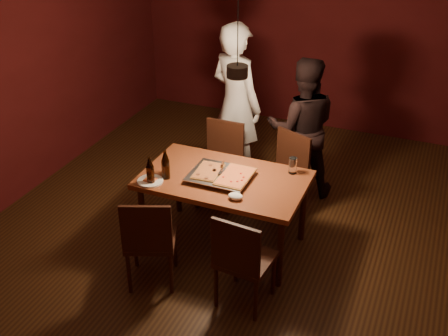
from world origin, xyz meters
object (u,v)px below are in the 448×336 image
at_px(chair_near_left, 149,235).
at_px(chair_near_right, 241,255).
at_px(pizza_tray, 221,176).
at_px(chair_far_left, 222,155).
at_px(beer_bottle_a, 150,171).
at_px(plate_slice, 150,181).
at_px(diner_white, 236,105).
at_px(diner_dark, 302,128).
at_px(beer_bottle_b, 166,165).
at_px(chair_far_right, 286,168).
at_px(dining_table, 224,184).
at_px(pendant_lamp, 237,70).

xyz_separation_m(chair_near_left, chair_near_right, (0.81, 0.05, 0.00)).
relative_size(chair_near_left, chair_near_right, 1.13).
distance_m(chair_near_right, pizza_tray, 0.89).
height_order(chair_far_left, beer_bottle_a, beer_bottle_a).
height_order(chair_near_left, pizza_tray, chair_near_left).
xyz_separation_m(chair_near_left, pizza_tray, (0.33, 0.76, 0.24)).
xyz_separation_m(plate_slice, diner_white, (0.21, 1.58, 0.16)).
xyz_separation_m(chair_near_right, pizza_tray, (-0.48, 0.71, 0.24)).
bearing_deg(diner_dark, beer_bottle_b, 39.68).
relative_size(chair_far_right, diner_white, 0.30).
height_order(dining_table, beer_bottle_a, beer_bottle_a).
bearing_deg(pizza_tray, pendant_lamp, 50.42).
height_order(pizza_tray, beer_bottle_a, beer_bottle_a).
xyz_separation_m(dining_table, chair_near_right, (0.46, -0.74, -0.14)).
distance_m(chair_near_left, diner_dark, 2.19).
relative_size(chair_near_right, plate_slice, 2.07).
relative_size(chair_far_left, pizza_tray, 0.88).
bearing_deg(beer_bottle_a, dining_table, 31.47).
xyz_separation_m(chair_near_left, beer_bottle_a, (-0.21, 0.45, 0.35)).
xyz_separation_m(chair_far_left, chair_near_right, (0.80, -1.51, 0.00)).
xyz_separation_m(chair_near_right, pendant_lamp, (-0.37, 0.82, 1.22)).
bearing_deg(plate_slice, diner_dark, 58.47).
bearing_deg(plate_slice, beer_bottle_b, 49.15).
relative_size(dining_table, pizza_tray, 2.73).
relative_size(chair_far_right, plate_slice, 2.35).
distance_m(dining_table, chair_far_left, 0.85).
bearing_deg(pendant_lamp, chair_far_right, 67.94).
relative_size(chair_far_right, chair_near_left, 1.01).
height_order(dining_table, plate_slice, plate_slice).
height_order(dining_table, chair_far_left, chair_far_left).
distance_m(chair_far_right, chair_near_left, 1.72).
relative_size(dining_table, diner_white, 0.81).
relative_size(chair_near_right, pizza_tray, 0.88).
relative_size(dining_table, beer_bottle_a, 5.67).
height_order(chair_far_left, pizza_tray, chair_far_left).
height_order(beer_bottle_b, plate_slice, beer_bottle_b).
distance_m(beer_bottle_b, diner_dark, 1.70).
xyz_separation_m(chair_far_right, plate_slice, (-0.95, -1.09, 0.22)).
height_order(chair_near_left, plate_slice, chair_near_left).
height_order(chair_near_left, beer_bottle_a, beer_bottle_a).
relative_size(chair_far_left, chair_far_right, 0.88).
bearing_deg(plate_slice, beer_bottle_a, -47.97).
height_order(chair_near_right, beer_bottle_b, beer_bottle_b).
height_order(dining_table, diner_white, diner_white).
xyz_separation_m(beer_bottle_b, plate_slice, (-0.10, -0.12, -0.13)).
relative_size(plate_slice, diner_white, 0.13).
relative_size(chair_near_right, diner_dark, 0.31).
bearing_deg(chair_far_right, chair_far_left, 23.52).
relative_size(beer_bottle_b, diner_white, 0.15).
relative_size(chair_far_left, diner_dark, 0.31).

